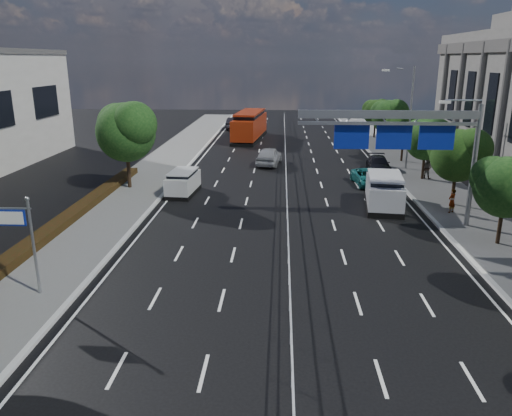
{
  "coord_description": "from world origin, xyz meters",
  "views": [
    {
      "loc": [
        -0.43,
        -18.61,
        9.6
      ],
      "look_at": [
        -1.65,
        5.36,
        2.4
      ],
      "focal_mm": 35.0,
      "sensor_mm": 36.0,
      "label": 1
    }
  ],
  "objects_px": {
    "red_bus": "(250,125)",
    "parked_car_dark": "(378,164)",
    "silver_minivan": "(384,191)",
    "pedestrian_a": "(452,201)",
    "parked_car_teal": "(369,177)",
    "pedestrian_b": "(427,168)",
    "overhead_gantry": "(408,132)",
    "white_minivan": "(183,183)",
    "near_car_dark": "(234,123)",
    "near_car_silver": "(269,156)",
    "toilet_sign": "(20,230)"
  },
  "relations": [
    {
      "from": "pedestrian_a",
      "to": "overhead_gantry",
      "type": "bearing_deg",
      "value": -1.43
    },
    {
      "from": "toilet_sign",
      "to": "silver_minivan",
      "type": "height_order",
      "value": "toilet_sign"
    },
    {
      "from": "overhead_gantry",
      "to": "silver_minivan",
      "type": "relative_size",
      "value": 1.84
    },
    {
      "from": "pedestrian_b",
      "to": "near_car_dark",
      "type": "bearing_deg",
      "value": -16.29
    },
    {
      "from": "overhead_gantry",
      "to": "silver_minivan",
      "type": "height_order",
      "value": "overhead_gantry"
    },
    {
      "from": "near_car_dark",
      "to": "silver_minivan",
      "type": "height_order",
      "value": "silver_minivan"
    },
    {
      "from": "parked_car_dark",
      "to": "pedestrian_b",
      "type": "bearing_deg",
      "value": -40.23
    },
    {
      "from": "near_car_dark",
      "to": "parked_car_dark",
      "type": "height_order",
      "value": "near_car_dark"
    },
    {
      "from": "pedestrian_b",
      "to": "red_bus",
      "type": "bearing_deg",
      "value": -10.75
    },
    {
      "from": "near_car_silver",
      "to": "pedestrian_b",
      "type": "xyz_separation_m",
      "value": [
        13.12,
        -5.51,
        0.18
      ]
    },
    {
      "from": "toilet_sign",
      "to": "pedestrian_a",
      "type": "height_order",
      "value": "toilet_sign"
    },
    {
      "from": "silver_minivan",
      "to": "pedestrian_b",
      "type": "bearing_deg",
      "value": 65.21
    },
    {
      "from": "red_bus",
      "to": "parked_car_teal",
      "type": "distance_m",
      "value": 25.29
    },
    {
      "from": "white_minivan",
      "to": "near_car_dark",
      "type": "distance_m",
      "value": 35.45
    },
    {
      "from": "overhead_gantry",
      "to": "parked_car_teal",
      "type": "distance_m",
      "value": 11.23
    },
    {
      "from": "parked_car_dark",
      "to": "overhead_gantry",
      "type": "bearing_deg",
      "value": -92.3
    },
    {
      "from": "overhead_gantry",
      "to": "near_car_silver",
      "type": "distance_m",
      "value": 20.04
    },
    {
      "from": "red_bus",
      "to": "near_car_dark",
      "type": "height_order",
      "value": "red_bus"
    },
    {
      "from": "silver_minivan",
      "to": "parked_car_dark",
      "type": "xyz_separation_m",
      "value": [
        1.72,
        11.32,
        -0.44
      ]
    },
    {
      "from": "red_bus",
      "to": "silver_minivan",
      "type": "bearing_deg",
      "value": -63.51
    },
    {
      "from": "red_bus",
      "to": "pedestrian_a",
      "type": "height_order",
      "value": "red_bus"
    },
    {
      "from": "toilet_sign",
      "to": "silver_minivan",
      "type": "xyz_separation_m",
      "value": [
        17.45,
        14.0,
        -1.85
      ]
    },
    {
      "from": "red_bus",
      "to": "white_minivan",
      "type": "bearing_deg",
      "value": -91.13
    },
    {
      "from": "near_car_dark",
      "to": "pedestrian_b",
      "type": "xyz_separation_m",
      "value": [
        18.65,
        -30.01,
        0.18
      ]
    },
    {
      "from": "pedestrian_a",
      "to": "near_car_dark",
      "type": "bearing_deg",
      "value": -100.77
    },
    {
      "from": "red_bus",
      "to": "pedestrian_b",
      "type": "xyz_separation_m",
      "value": [
        15.9,
        -20.79,
        -0.76
      ]
    },
    {
      "from": "pedestrian_b",
      "to": "overhead_gantry",
      "type": "bearing_deg",
      "value": 110.13
    },
    {
      "from": "red_bus",
      "to": "parked_car_dark",
      "type": "height_order",
      "value": "red_bus"
    },
    {
      "from": "near_car_dark",
      "to": "parked_car_teal",
      "type": "bearing_deg",
      "value": 115.76
    },
    {
      "from": "pedestrian_b",
      "to": "parked_car_teal",
      "type": "bearing_deg",
      "value": 63.74
    },
    {
      "from": "silver_minivan",
      "to": "pedestrian_b",
      "type": "relative_size",
      "value": 3.17
    },
    {
      "from": "overhead_gantry",
      "to": "near_car_dark",
      "type": "relative_size",
      "value": 2.02
    },
    {
      "from": "near_car_dark",
      "to": "pedestrian_b",
      "type": "bearing_deg",
      "value": 124.63
    },
    {
      "from": "pedestrian_a",
      "to": "silver_minivan",
      "type": "bearing_deg",
      "value": -54.97
    },
    {
      "from": "white_minivan",
      "to": "toilet_sign",
      "type": "bearing_deg",
      "value": -96.84
    },
    {
      "from": "pedestrian_a",
      "to": "toilet_sign",
      "type": "bearing_deg",
      "value": -4.44
    },
    {
      "from": "near_car_silver",
      "to": "pedestrian_b",
      "type": "distance_m",
      "value": 14.23
    },
    {
      "from": "parked_car_dark",
      "to": "near_car_dark",
      "type": "bearing_deg",
      "value": 122.92
    },
    {
      "from": "parked_car_dark",
      "to": "pedestrian_b",
      "type": "distance_m",
      "value": 4.62
    },
    {
      "from": "pedestrian_b",
      "to": "silver_minivan",
      "type": "bearing_deg",
      "value": 100.02
    },
    {
      "from": "red_bus",
      "to": "silver_minivan",
      "type": "height_order",
      "value": "red_bus"
    },
    {
      "from": "white_minivan",
      "to": "pedestrian_a",
      "type": "distance_m",
      "value": 18.58
    },
    {
      "from": "parked_car_teal",
      "to": "pedestrian_b",
      "type": "xyz_separation_m",
      "value": [
        5.06,
        2.03,
        0.4
      ]
    },
    {
      "from": "near_car_dark",
      "to": "parked_car_teal",
      "type": "relative_size",
      "value": 1.13
    },
    {
      "from": "red_bus",
      "to": "parked_car_dark",
      "type": "bearing_deg",
      "value": -48.58
    },
    {
      "from": "silver_minivan",
      "to": "parked_car_teal",
      "type": "distance_m",
      "value": 6.14
    },
    {
      "from": "overhead_gantry",
      "to": "near_car_silver",
      "type": "bearing_deg",
      "value": 115.24
    },
    {
      "from": "near_car_silver",
      "to": "parked_car_teal",
      "type": "height_order",
      "value": "near_car_silver"
    },
    {
      "from": "near_car_dark",
      "to": "silver_minivan",
      "type": "xyz_separation_m",
      "value": [
        13.59,
        -38.16,
        0.26
      ]
    },
    {
      "from": "overhead_gantry",
      "to": "parked_car_dark",
      "type": "bearing_deg",
      "value": 84.47
    }
  ]
}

